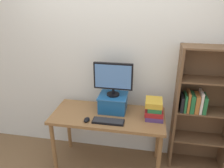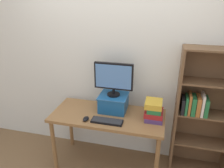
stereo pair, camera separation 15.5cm
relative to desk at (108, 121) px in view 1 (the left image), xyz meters
The scene contains 9 objects.
ground_plane 0.66m from the desk, ahead, with size 12.00×12.00×0.00m, color brown.
back_wall 0.75m from the desk, 90.00° to the left, with size 7.00×0.08×2.60m.
desk is the anchor object (origin of this frame).
bookshelf_unit 1.14m from the desk, 12.12° to the left, with size 0.68×0.28×1.59m.
riser_box 0.24m from the desk, 72.60° to the left, with size 0.35×0.32×0.21m.
computer_monitor 0.54m from the desk, 72.41° to the left, with size 0.47×0.15×0.41m.
keyboard 0.20m from the desk, 77.58° to the right, with size 0.36×0.12×0.02m.
computer_mouse 0.30m from the desk, 138.79° to the right, with size 0.06×0.10×0.04m.
book_stack 0.58m from the desk, ahead, with size 0.21×0.25×0.23m.
Camera 1 is at (0.46, -2.25, 2.12)m, focal length 35.00 mm.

